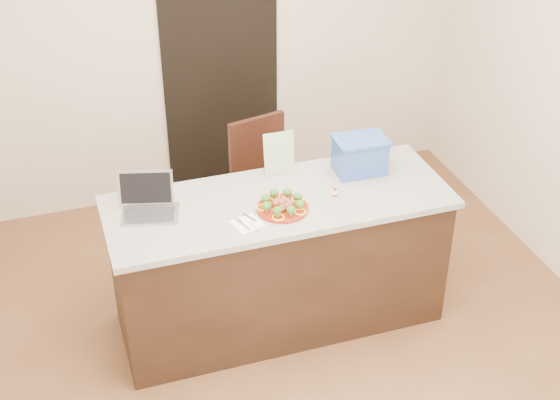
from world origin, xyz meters
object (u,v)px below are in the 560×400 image
object	(u,v)px
plate	(282,208)
chair	(261,177)
napkin	(247,224)
laptop	(148,202)
yogurt_bottle	(335,194)
blue_box	(360,155)
island	(279,261)

from	to	relation	value
plate	chair	world-z (taller)	chair
napkin	laptop	bearing A→B (deg)	147.83
yogurt_bottle	chair	distance (m)	1.04
napkin	chair	xyz separation A→B (m)	(0.41, 1.05, -0.37)
napkin	blue_box	bearing A→B (deg)	22.61
island	laptop	bearing A→B (deg)	171.03
chair	blue_box	bearing A→B (deg)	-71.85
blue_box	chair	distance (m)	0.96
napkin	blue_box	distance (m)	0.91
napkin	laptop	xyz separation A→B (m)	(-0.50, 0.31, 0.06)
laptop	blue_box	size ratio (longest dim) A/B	1.11
island	napkin	distance (m)	0.56
island	chair	size ratio (longest dim) A/B	2.11
laptop	blue_box	bearing A→B (deg)	16.72
island	chair	xyz separation A→B (m)	(0.15, 0.86, 0.09)
plate	blue_box	distance (m)	0.66
island	chair	distance (m)	0.88
island	laptop	distance (m)	0.92
napkin	chair	size ratio (longest dim) A/B	0.16
plate	laptop	distance (m)	0.77
island	plate	world-z (taller)	plate
napkin	blue_box	world-z (taller)	blue_box
blue_box	island	bearing A→B (deg)	-163.22
plate	blue_box	xyz separation A→B (m)	(0.60, 0.27, 0.11)
chair	yogurt_bottle	bearing A→B (deg)	-93.06
laptop	chair	xyz separation A→B (m)	(0.90, 0.74, -0.43)
island	yogurt_bottle	xyz separation A→B (m)	(0.32, -0.09, 0.48)
napkin	yogurt_bottle	size ratio (longest dim) A/B	2.39
plate	laptop	size ratio (longest dim) A/B	0.82
plate	chair	bearing A→B (deg)	80.19
plate	napkin	size ratio (longest dim) A/B	1.94
plate	chair	distance (m)	1.06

